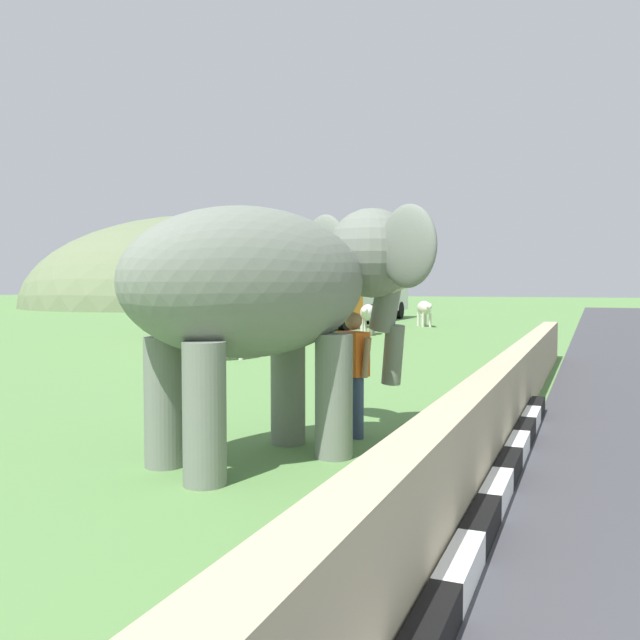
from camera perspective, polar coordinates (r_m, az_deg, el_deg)
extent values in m
cube|color=black|center=(4.04, 9.25, -25.01)|extent=(0.90, 0.20, 0.24)
cube|color=white|center=(4.84, 11.81, -20.13)|extent=(0.90, 0.20, 0.24)
cube|color=black|center=(5.66, 13.54, -16.62)|extent=(0.90, 0.20, 0.24)
cube|color=white|center=(6.51, 14.78, -14.01)|extent=(0.90, 0.20, 0.24)
cube|color=black|center=(7.37, 15.71, -12.00)|extent=(0.90, 0.20, 0.24)
cube|color=white|center=(8.24, 16.44, -10.41)|extent=(0.90, 0.20, 0.24)
cube|color=black|center=(9.11, 17.02, -9.12)|extent=(0.90, 0.20, 0.24)
cube|color=white|center=(9.99, 17.50, -8.06)|extent=(0.90, 0.20, 0.24)
cube|color=black|center=(10.87, 17.90, -7.17)|extent=(0.90, 0.20, 0.24)
cube|color=tan|center=(5.69, 10.68, -12.47)|extent=(28.00, 0.36, 1.00)
cylinder|color=slate|center=(8.54, -2.74, -5.68)|extent=(0.44, 0.44, 1.45)
cylinder|color=slate|center=(7.84, 1.18, -6.46)|extent=(0.44, 0.44, 1.45)
cylinder|color=slate|center=(7.67, -13.09, -6.75)|extent=(0.44, 0.44, 1.45)
cylinder|color=slate|center=(6.89, -9.78, -7.83)|extent=(0.44, 0.44, 1.45)
ellipsoid|color=slate|center=(7.59, -5.93, 3.21)|extent=(3.49, 2.89, 1.70)
sphere|color=slate|center=(8.76, 4.40, 5.69)|extent=(1.16, 1.16, 1.16)
ellipsoid|color=#D84C8C|center=(8.97, 5.76, 6.58)|extent=(0.62, 0.73, 0.44)
ellipsoid|color=slate|center=(9.25, 0.40, 5.87)|extent=(0.64, 0.90, 1.00)
ellipsoid|color=slate|center=(8.11, 7.47, 6.24)|extent=(0.64, 0.90, 1.00)
cylinder|color=slate|center=(8.96, 5.73, 2.11)|extent=(0.56, 0.64, 1.00)
cylinder|color=slate|center=(9.09, 6.23, -2.94)|extent=(0.39, 0.42, 0.82)
cone|color=beige|center=(9.12, 4.23, 2.76)|extent=(0.39, 0.56, 0.22)
cone|color=beige|center=(8.72, 6.76, 2.73)|extent=(0.39, 0.56, 0.22)
cylinder|color=navy|center=(9.01, 2.43, -7.25)|extent=(0.15, 0.15, 0.82)
cylinder|color=navy|center=(8.86, 3.25, -7.43)|extent=(0.15, 0.15, 0.82)
cube|color=#D85919|center=(8.83, 2.85, -2.87)|extent=(0.41, 0.47, 0.58)
cylinder|color=#9E7251|center=(9.04, 1.80, -2.92)|extent=(0.14, 0.15, 0.52)
cylinder|color=#9E7251|center=(8.64, 3.94, -3.20)|extent=(0.16, 0.19, 0.53)
sphere|color=#9E7251|center=(8.80, 2.86, -0.08)|extent=(0.23, 0.23, 0.23)
cube|color=orange|center=(27.66, -2.86, 2.99)|extent=(9.25, 3.76, 3.00)
cube|color=#3F5160|center=(27.67, -2.86, 4.10)|extent=(8.54, 3.70, 0.76)
cylinder|color=black|center=(30.74, -1.70, 0.19)|extent=(1.03, 0.44, 1.00)
cylinder|color=black|center=(29.58, 2.08, 0.08)|extent=(1.03, 0.44, 1.00)
cylinder|color=black|center=(26.06, -8.44, -0.34)|extent=(1.03, 0.44, 1.00)
cylinder|color=black|center=(24.68, -4.29, -0.51)|extent=(1.03, 0.44, 1.00)
cube|color=silver|center=(37.59, 3.93, 2.99)|extent=(8.85, 2.50, 3.00)
cube|color=#3F5160|center=(37.59, 3.93, 3.81)|extent=(8.14, 2.54, 0.76)
cylinder|color=black|center=(40.67, 3.64, 0.88)|extent=(1.00, 0.30, 1.00)
cylinder|color=black|center=(39.99, 6.76, 0.83)|extent=(1.00, 0.30, 1.00)
cylinder|color=black|center=(35.35, 0.71, 0.57)|extent=(1.00, 0.30, 1.00)
cylinder|color=black|center=(34.57, 4.25, 0.50)|extent=(1.00, 0.30, 1.00)
cylinder|color=beige|center=(17.62, -9.19, -2.52)|extent=(0.12, 0.12, 0.65)
cylinder|color=beige|center=(17.93, -9.78, -2.43)|extent=(0.12, 0.12, 0.65)
cylinder|color=beige|center=(18.10, -6.75, -2.36)|extent=(0.12, 0.12, 0.65)
cylinder|color=beige|center=(18.40, -7.37, -2.27)|extent=(0.12, 0.12, 0.65)
ellipsoid|color=beige|center=(17.97, -8.27, -0.58)|extent=(1.61, 1.23, 0.66)
ellipsoid|color=beige|center=(17.49, -10.86, -0.37)|extent=(0.47, 0.42, 0.32)
cylinder|color=beige|center=(26.57, 4.34, -0.63)|extent=(0.12, 0.12, 0.65)
cylinder|color=beige|center=(26.62, 3.57, -0.62)|extent=(0.12, 0.12, 0.65)
cylinder|color=beige|center=(27.46, 4.60, -0.52)|extent=(0.12, 0.12, 0.65)
cylinder|color=beige|center=(27.51, 3.85, -0.51)|extent=(0.12, 0.12, 0.65)
ellipsoid|color=beige|center=(27.01, 4.10, 0.64)|extent=(1.58, 0.85, 0.66)
ellipsoid|color=beige|center=(26.09, 3.81, 0.78)|extent=(0.44, 0.33, 0.32)
cylinder|color=beige|center=(32.25, 9.34, -0.02)|extent=(0.12, 0.12, 0.65)
cylinder|color=beige|center=(32.16, 8.72, -0.03)|extent=(0.12, 0.12, 0.65)
cylinder|color=beige|center=(33.12, 8.94, 0.06)|extent=(0.12, 0.12, 0.65)
cylinder|color=beige|center=(33.03, 8.34, 0.06)|extent=(0.12, 0.12, 0.65)
ellipsoid|color=beige|center=(32.62, 8.84, 1.02)|extent=(1.61, 1.23, 0.66)
ellipsoid|color=beige|center=(31.71, 9.26, 1.14)|extent=(0.48, 0.42, 0.32)
ellipsoid|color=#677552|center=(68.47, -9.20, 1.30)|extent=(39.39, 31.51, 17.53)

